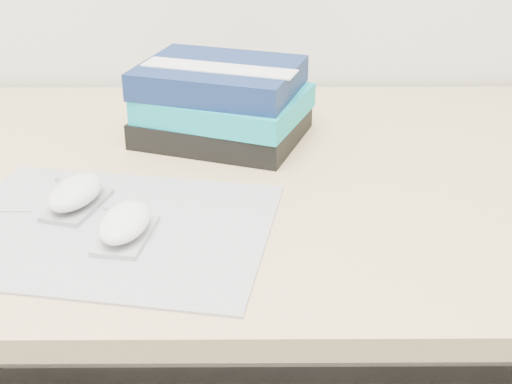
{
  "coord_description": "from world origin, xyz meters",
  "views": [
    {
      "loc": [
        -0.07,
        0.61,
        1.18
      ],
      "look_at": [
        -0.06,
        1.43,
        0.77
      ],
      "focal_mm": 50.0,
      "sensor_mm": 36.0,
      "label": 1
    }
  ],
  "objects_px": {
    "book_stack": "(222,102)",
    "pouch": "(212,108)",
    "mouse_rear": "(76,194)",
    "mouse_front": "(125,224)",
    "desk": "(292,279)"
  },
  "relations": [
    {
      "from": "mouse_rear",
      "to": "book_stack",
      "type": "bearing_deg",
      "value": 53.94
    },
    {
      "from": "book_stack",
      "to": "pouch",
      "type": "bearing_deg",
      "value": -147.33
    },
    {
      "from": "desk",
      "to": "pouch",
      "type": "height_order",
      "value": "pouch"
    },
    {
      "from": "mouse_rear",
      "to": "pouch",
      "type": "height_order",
      "value": "pouch"
    },
    {
      "from": "mouse_rear",
      "to": "pouch",
      "type": "bearing_deg",
      "value": 55.29
    },
    {
      "from": "book_stack",
      "to": "desk",
      "type": "bearing_deg",
      "value": -30.98
    },
    {
      "from": "desk",
      "to": "pouch",
      "type": "bearing_deg",
      "value": 155.87
    },
    {
      "from": "mouse_rear",
      "to": "mouse_front",
      "type": "relative_size",
      "value": 1.04
    },
    {
      "from": "book_stack",
      "to": "pouch",
      "type": "height_order",
      "value": "book_stack"
    },
    {
      "from": "mouse_rear",
      "to": "mouse_front",
      "type": "distance_m",
      "value": 0.11
    },
    {
      "from": "desk",
      "to": "mouse_rear",
      "type": "height_order",
      "value": "mouse_rear"
    },
    {
      "from": "mouse_rear",
      "to": "mouse_front",
      "type": "bearing_deg",
      "value": -46.14
    },
    {
      "from": "mouse_front",
      "to": "mouse_rear",
      "type": "bearing_deg",
      "value": 133.86
    },
    {
      "from": "book_stack",
      "to": "pouch",
      "type": "relative_size",
      "value": 2.08
    },
    {
      "from": "mouse_rear",
      "to": "pouch",
      "type": "xyz_separation_m",
      "value": [
        0.17,
        0.24,
        0.03
      ]
    }
  ]
}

